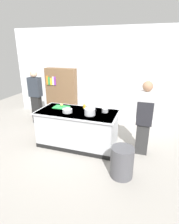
# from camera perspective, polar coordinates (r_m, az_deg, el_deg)

# --- Properties ---
(ground_plane) EXTENTS (10.00, 10.00, 0.00)m
(ground_plane) POSITION_cam_1_polar(r_m,az_deg,el_deg) (4.82, -3.63, -10.01)
(ground_plane) COLOR #9E9991
(back_wall) EXTENTS (6.40, 0.12, 3.00)m
(back_wall) POSITION_cam_1_polar(r_m,az_deg,el_deg) (6.23, 3.39, 11.60)
(back_wall) COLOR silver
(back_wall) RESTS_ON ground_plane
(counter_island) EXTENTS (1.98, 0.98, 0.90)m
(counter_island) POSITION_cam_1_polar(r_m,az_deg,el_deg) (4.60, -3.76, -4.98)
(counter_island) COLOR #B7BABF
(counter_island) RESTS_ON ground_plane
(cutting_board) EXTENTS (0.40, 0.28, 0.02)m
(cutting_board) POSITION_cam_1_polar(r_m,az_deg,el_deg) (4.78, -8.84, 1.51)
(cutting_board) COLOR green
(cutting_board) RESTS_ON counter_island
(onion) EXTENTS (0.08, 0.08, 0.08)m
(onion) POSITION_cam_1_polar(r_m,az_deg,el_deg) (4.80, -8.76, 2.25)
(onion) COLOR tan
(onion) RESTS_ON cutting_board
(stock_pot) EXTENTS (0.32, 0.26, 0.16)m
(stock_pot) POSITION_cam_1_polar(r_m,az_deg,el_deg) (4.19, 0.11, 0.08)
(stock_pot) COLOR #B7BABF
(stock_pot) RESTS_ON counter_island
(sauce_pan) EXTENTS (0.22, 0.16, 0.09)m
(sauce_pan) POSITION_cam_1_polar(r_m,az_deg,el_deg) (4.39, 4.90, 0.50)
(sauce_pan) COLOR #99999E
(sauce_pan) RESTS_ON counter_island
(mixing_bowl) EXTENTS (0.24, 0.24, 0.09)m
(mixing_bowl) POSITION_cam_1_polar(r_m,az_deg,el_deg) (4.39, -6.99, 0.42)
(mixing_bowl) COLOR #B7BABF
(mixing_bowl) RESTS_ON counter_island
(juice_cup) EXTENTS (0.07, 0.07, 0.10)m
(juice_cup) POSITION_cam_1_polar(r_m,az_deg,el_deg) (4.64, -1.63, 1.73)
(juice_cup) COLOR yellow
(juice_cup) RESTS_ON counter_island
(trash_bin) EXTENTS (0.44, 0.44, 0.62)m
(trash_bin) POSITION_cam_1_polar(r_m,az_deg,el_deg) (3.66, 10.18, -15.23)
(trash_bin) COLOR #4C4C51
(trash_bin) RESTS_ON ground_plane
(person_chef) EXTENTS (0.38, 0.25, 1.72)m
(person_chef) POSITION_cam_1_polar(r_m,az_deg,el_deg) (4.23, 16.85, -1.54)
(person_chef) COLOR #303030
(person_chef) RESTS_ON ground_plane
(person_guest) EXTENTS (0.38, 0.24, 1.72)m
(person_guest) POSITION_cam_1_polar(r_m,az_deg,el_deg) (6.05, -16.52, 4.87)
(person_guest) COLOR black
(person_guest) RESTS_ON ground_plane
(bookshelf) EXTENTS (1.10, 0.31, 1.70)m
(bookshelf) POSITION_cam_1_polar(r_m,az_deg,el_deg) (6.56, -8.81, 6.05)
(bookshelf) COLOR brown
(bookshelf) RESTS_ON ground_plane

